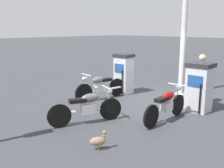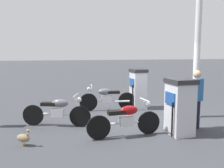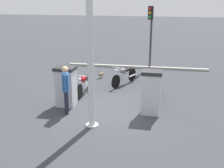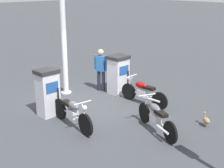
# 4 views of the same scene
# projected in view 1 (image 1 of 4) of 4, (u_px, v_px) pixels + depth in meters

# --- Properties ---
(ground_plane) EXTENTS (120.00, 120.00, 0.00)m
(ground_plane) POSITION_uv_depth(u_px,v_px,m) (153.00, 102.00, 8.99)
(ground_plane) COLOR #383A3F
(fuel_pump_near) EXTENTS (0.59, 0.70, 1.53)m
(fuel_pump_near) POSITION_uv_depth(u_px,v_px,m) (124.00, 74.00, 10.05)
(fuel_pump_near) COLOR silver
(fuel_pump_near) RESTS_ON ground
(fuel_pump_far) EXTENTS (0.67, 0.75, 1.48)m
(fuel_pump_far) POSITION_uv_depth(u_px,v_px,m) (199.00, 87.00, 7.88)
(fuel_pump_far) COLOR silver
(fuel_pump_far) RESTS_ON ground
(motorcycle_near_pump) EXTENTS (2.11, 0.57, 0.97)m
(motorcycle_near_pump) POSITION_uv_depth(u_px,v_px,m) (100.00, 87.00, 9.25)
(motorcycle_near_pump) COLOR black
(motorcycle_near_pump) RESTS_ON ground
(motorcycle_far_pump) EXTENTS (1.99, 0.56, 0.94)m
(motorcycle_far_pump) POSITION_uv_depth(u_px,v_px,m) (166.00, 105.00, 7.09)
(motorcycle_far_pump) COLOR black
(motorcycle_far_pump) RESTS_ON ground
(motorcycle_extra) EXTENTS (1.93, 0.89, 0.95)m
(motorcycle_extra) POSITION_uv_depth(u_px,v_px,m) (87.00, 107.00, 6.89)
(motorcycle_extra) COLOR black
(motorcycle_extra) RESTS_ON ground
(attendant_person) EXTENTS (0.57, 0.31, 1.67)m
(attendant_person) POSITION_uv_depth(u_px,v_px,m) (201.00, 76.00, 8.49)
(attendant_person) COLOR #1E1E2D
(attendant_person) RESTS_ON ground
(wandering_duck) EXTENTS (0.39, 0.32, 0.42)m
(wandering_duck) POSITION_uv_depth(u_px,v_px,m) (98.00, 141.00, 5.43)
(wandering_duck) COLOR #847051
(wandering_duck) RESTS_ON ground
(canopy_support_pole) EXTENTS (0.40, 0.40, 3.99)m
(canopy_support_pole) POSITION_uv_depth(u_px,v_px,m) (183.00, 44.00, 9.61)
(canopy_support_pole) COLOR silver
(canopy_support_pole) RESTS_ON ground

